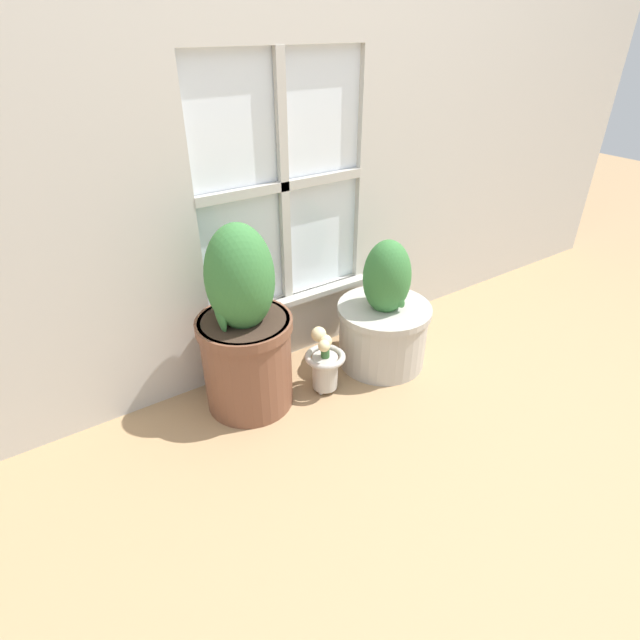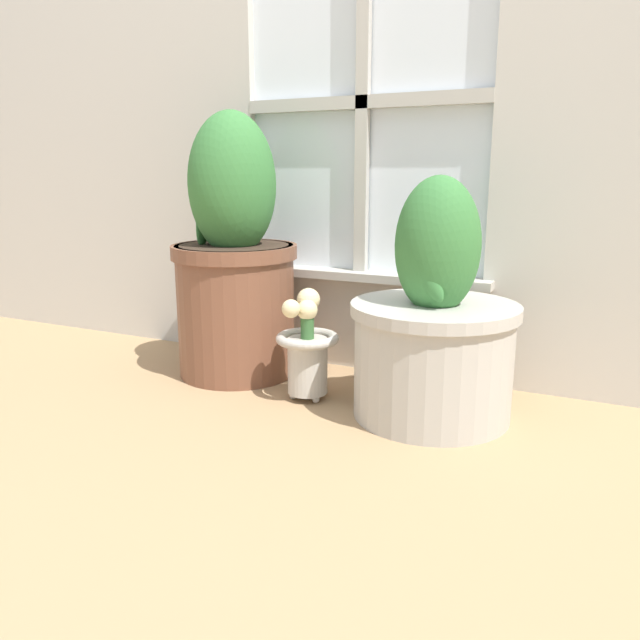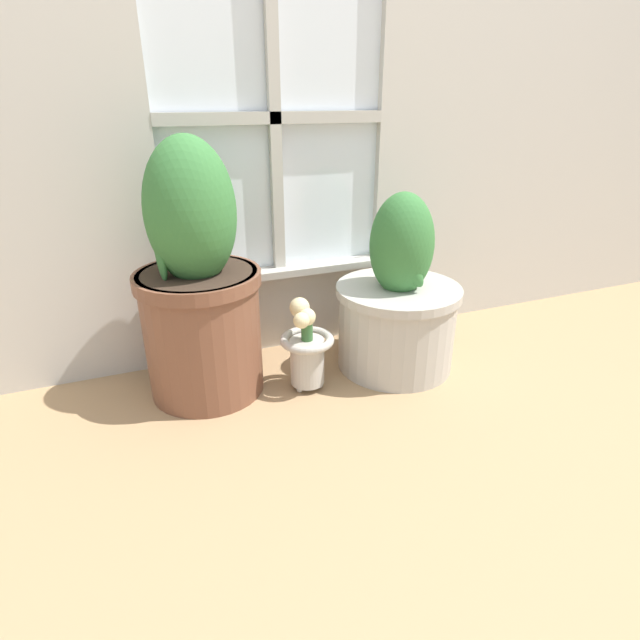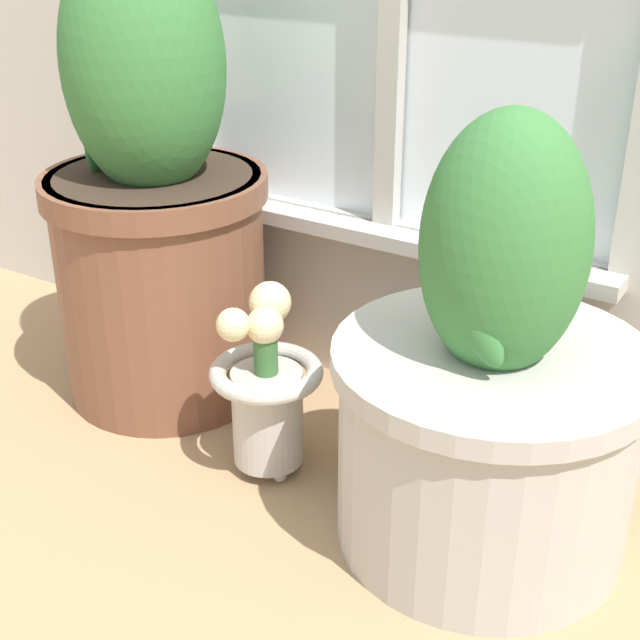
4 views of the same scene
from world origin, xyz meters
The scene contains 4 objects.
ground_plane centered at (0.00, 0.00, 0.00)m, with size 10.00×10.00×0.00m, color tan.
potted_plant_left centered at (-0.31, 0.33, 0.32)m, with size 0.36×0.36×0.75m.
potted_plant_right centered at (0.30, 0.25, 0.21)m, with size 0.40×0.40×0.57m.
flower_vase centered at (-0.02, 0.22, 0.14)m, with size 0.16×0.16×0.29m.
Camera 3 is at (-0.48, -1.04, 0.83)m, focal length 28.00 mm.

